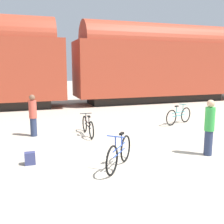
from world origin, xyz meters
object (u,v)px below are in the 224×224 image
object	(u,v)px
freight_train	(69,60)
person_in_red	(33,115)
bicycle_black	(88,126)
bicycle_teal	(179,116)
bicycle_blue	(119,153)
person_in_green	(209,127)
backpack	(30,158)

from	to	relation	value
freight_train	person_in_red	distance (m)	8.01
bicycle_black	bicycle_teal	xyz separation A→B (m)	(4.41, 0.59, 0.03)
bicycle_blue	person_in_green	bearing A→B (deg)	1.60
bicycle_blue	bicycle_black	size ratio (longest dim) A/B	0.78
freight_train	bicycle_black	world-z (taller)	freight_train
freight_train	bicycle_blue	size ratio (longest dim) A/B	37.27
person_in_red	person_in_green	world-z (taller)	person_in_green
bicycle_blue	bicycle_teal	bearing A→B (deg)	42.61
bicycle_teal	person_in_green	world-z (taller)	person_in_green
bicycle_blue	freight_train	bearing A→B (deg)	86.44
bicycle_blue	person_in_red	size ratio (longest dim) A/B	0.86
backpack	bicycle_black	bearing A→B (deg)	48.42
bicycle_blue	person_in_green	distance (m)	2.89
person_in_green	person_in_red	bearing A→B (deg)	-81.76
bicycle_blue	backpack	world-z (taller)	bicycle_blue
freight_train	bicycle_black	xyz separation A→B (m)	(-0.69, -7.75, -2.63)
person_in_red	bicycle_teal	bearing A→B (deg)	-47.84
person_in_red	bicycle_blue	bearing A→B (deg)	-112.29
freight_train	bicycle_teal	world-z (taller)	freight_train
bicycle_blue	bicycle_teal	distance (m)	6.01
person_in_green	backpack	distance (m)	5.17
person_in_green	backpack	bearing A→B (deg)	-52.95
bicycle_black	bicycle_teal	world-z (taller)	bicycle_teal
bicycle_blue	person_in_green	size ratio (longest dim) A/B	0.82
bicycle_teal	person_in_red	bearing A→B (deg)	-179.35
bicycle_black	person_in_green	bearing A→B (deg)	-50.16
bicycle_blue	backpack	size ratio (longest dim) A/B	4.00
bicycle_blue	person_in_green	world-z (taller)	person_in_green
freight_train	bicycle_blue	distance (m)	11.55
backpack	bicycle_blue	bearing A→B (deg)	-24.44
bicycle_black	bicycle_teal	distance (m)	4.45
person_in_green	bicycle_black	bearing A→B (deg)	-92.80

